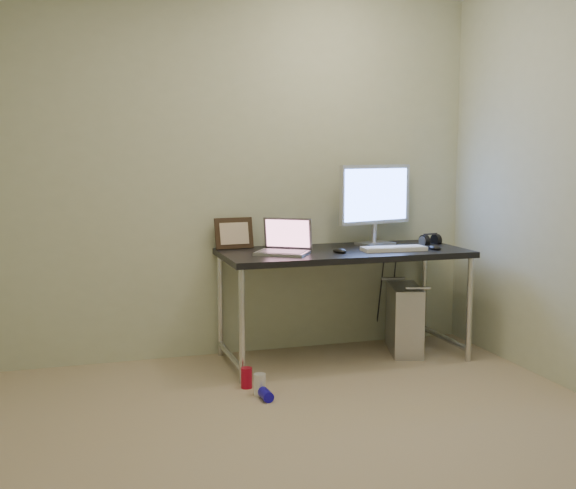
# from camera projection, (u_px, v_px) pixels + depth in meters

# --- Properties ---
(floor) EXTENTS (3.50, 3.50, 0.00)m
(floor) POSITION_uv_depth(u_px,v_px,m) (313.00, 450.00, 3.43)
(floor) COLOR tan
(floor) RESTS_ON ground
(wall_back) EXTENTS (3.50, 0.02, 2.50)m
(wall_back) POSITION_uv_depth(u_px,v_px,m) (230.00, 175.00, 4.93)
(wall_back) COLOR beige
(wall_back) RESTS_ON ground
(desk) EXTENTS (1.65, 0.72, 0.75)m
(desk) POSITION_uv_depth(u_px,v_px,m) (343.00, 261.00, 4.87)
(desk) COLOR black
(desk) RESTS_ON ground
(tower_computer) EXTENTS (0.32, 0.49, 0.50)m
(tower_computer) POSITION_uv_depth(u_px,v_px,m) (404.00, 319.00, 5.07)
(tower_computer) COLOR silver
(tower_computer) RESTS_ON ground
(cable_a) EXTENTS (0.01, 0.16, 0.69)m
(cable_a) POSITION_uv_depth(u_px,v_px,m) (381.00, 289.00, 5.32)
(cable_a) COLOR black
(cable_a) RESTS_ON ground
(cable_b) EXTENTS (0.02, 0.11, 0.71)m
(cable_b) POSITION_uv_depth(u_px,v_px,m) (393.00, 292.00, 5.33)
(cable_b) COLOR black
(cable_b) RESTS_ON ground
(can_red) EXTENTS (0.07, 0.07, 0.12)m
(can_red) POSITION_uv_depth(u_px,v_px,m) (247.00, 378.00, 4.32)
(can_red) COLOR #B20C26
(can_red) RESTS_ON ground
(can_white) EXTENTS (0.08, 0.08, 0.13)m
(can_white) POSITION_uv_depth(u_px,v_px,m) (260.00, 384.00, 4.19)
(can_white) COLOR silver
(can_white) RESTS_ON ground
(can_blue) EXTENTS (0.07, 0.12, 0.06)m
(can_blue) POSITION_uv_depth(u_px,v_px,m) (266.00, 395.00, 4.11)
(can_blue) COLOR #140AB8
(can_blue) RESTS_ON ground
(laptop) EXTENTS (0.42, 0.40, 0.23)m
(laptop) POSITION_uv_depth(u_px,v_px,m) (284.00, 245.00, 4.70)
(laptop) COLOR silver
(laptop) RESTS_ON desk
(monitor) EXTENTS (0.59, 0.23, 0.57)m
(monitor) POSITION_uv_depth(u_px,v_px,m) (375.00, 198.00, 5.09)
(monitor) COLOR silver
(monitor) RESTS_ON desk
(keyboard) EXTENTS (0.44, 0.16, 0.03)m
(keyboard) POSITION_uv_depth(u_px,v_px,m) (394.00, 249.00, 4.82)
(keyboard) COLOR silver
(keyboard) RESTS_ON desk
(mouse_right) EXTENTS (0.08, 0.12, 0.04)m
(mouse_right) POSITION_uv_depth(u_px,v_px,m) (435.00, 246.00, 4.88)
(mouse_right) COLOR black
(mouse_right) RESTS_ON desk
(mouse_left) EXTENTS (0.10, 0.13, 0.04)m
(mouse_left) POSITION_uv_depth(u_px,v_px,m) (340.00, 250.00, 4.72)
(mouse_left) COLOR black
(mouse_left) RESTS_ON desk
(headphones) EXTENTS (0.16, 0.09, 0.10)m
(headphones) POSITION_uv_depth(u_px,v_px,m) (430.00, 240.00, 5.15)
(headphones) COLOR black
(headphones) RESTS_ON desk
(picture_frame) EXTENTS (0.27, 0.09, 0.21)m
(picture_frame) POSITION_uv_depth(u_px,v_px,m) (234.00, 233.00, 4.91)
(picture_frame) COLOR black
(picture_frame) RESTS_ON desk
(webcam) EXTENTS (0.04, 0.04, 0.12)m
(webcam) POSITION_uv_depth(u_px,v_px,m) (271.00, 234.00, 5.00)
(webcam) COLOR silver
(webcam) RESTS_ON desk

